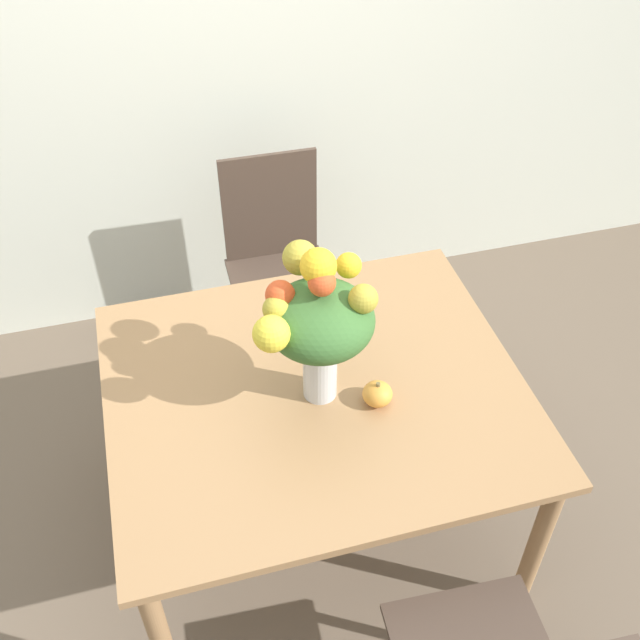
# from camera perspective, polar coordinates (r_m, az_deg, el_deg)

# --- Properties ---
(ground_plane) EXTENTS (12.00, 12.00, 0.00)m
(ground_plane) POSITION_cam_1_polar(r_m,az_deg,el_deg) (2.93, -0.31, -14.77)
(ground_plane) COLOR brown
(wall_back) EXTENTS (8.00, 0.06, 2.70)m
(wall_back) POSITION_cam_1_polar(r_m,az_deg,el_deg) (3.15, -7.49, 21.52)
(wall_back) COLOR silver
(wall_back) RESTS_ON ground_plane
(dining_table) EXTENTS (1.29, 1.12, 0.73)m
(dining_table) POSITION_cam_1_polar(r_m,az_deg,el_deg) (2.41, -0.36, -6.46)
(dining_table) COLOR #9E754C
(dining_table) RESTS_ON ground_plane
(flower_vase) EXTENTS (0.36, 0.35, 0.53)m
(flower_vase) POSITION_cam_1_polar(r_m,az_deg,el_deg) (2.12, -0.22, 0.02)
(flower_vase) COLOR silver
(flower_vase) RESTS_ON dining_table
(pumpkin) EXTENTS (0.09, 0.09, 0.08)m
(pumpkin) POSITION_cam_1_polar(r_m,az_deg,el_deg) (2.28, 4.40, -5.63)
(pumpkin) COLOR gold
(pumpkin) RESTS_ON dining_table
(dining_chair_near_window) EXTENTS (0.43, 0.43, 0.96)m
(dining_chair_near_window) POSITION_cam_1_polar(r_m,az_deg,el_deg) (3.17, -3.22, 4.15)
(dining_chair_near_window) COLOR #47382D
(dining_chair_near_window) RESTS_ON ground_plane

